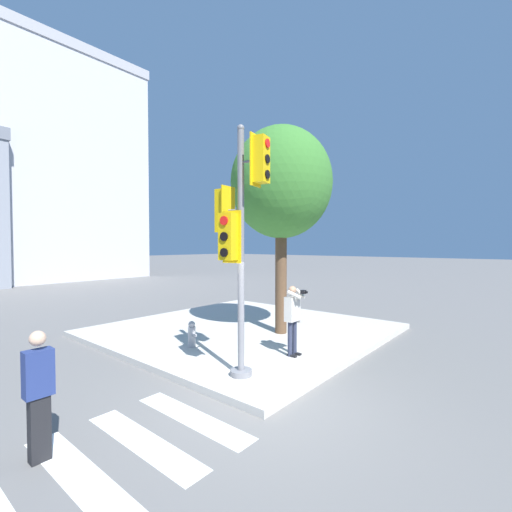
{
  "coord_description": "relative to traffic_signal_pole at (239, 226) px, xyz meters",
  "views": [
    {
      "loc": [
        -4.78,
        -3.89,
        2.83
      ],
      "look_at": [
        1.12,
        1.02,
        2.59
      ],
      "focal_mm": 24.0,
      "sensor_mm": 36.0,
      "label": 1
    }
  ],
  "objects": [
    {
      "name": "ground_plane",
      "position": [
        -0.28,
        -0.78,
        -3.22
      ],
      "size": [
        160.0,
        160.0,
        0.0
      ],
      "primitive_type": "plane",
      "color": "slate"
    },
    {
      "name": "sidewalk_corner",
      "position": [
        3.22,
        2.72,
        -3.14
      ],
      "size": [
        8.0,
        8.0,
        0.15
      ],
      "color": "#BCB7AD",
      "rests_on": "ground_plane"
    },
    {
      "name": "traffic_signal_pole",
      "position": [
        0.0,
        0.0,
        0.0
      ],
      "size": [
        0.9,
        1.24,
        5.11
      ],
      "color": "slate",
      "rests_on": "sidewalk_corner"
    },
    {
      "name": "person_photographer",
      "position": [
        1.86,
        -0.08,
        -2.05
      ],
      "size": [
        0.58,
        0.54,
        1.69
      ],
      "color": "black",
      "rests_on": "sidewalk_corner"
    },
    {
      "name": "pedestrian_distant",
      "position": [
        -3.49,
        0.33,
        -2.3
      ],
      "size": [
        0.34,
        0.2,
        1.72
      ],
      "color": "black",
      "rests_on": "ground_plane"
    },
    {
      "name": "street_tree",
      "position": [
        3.41,
        1.4,
        1.48
      ],
      "size": [
        3.06,
        3.06,
        6.26
      ],
      "color": "brown",
      "rests_on": "sidewalk_corner"
    },
    {
      "name": "fire_hydrant",
      "position": [
        0.73,
        2.36,
        -2.73
      ],
      "size": [
        0.2,
        0.26,
        0.68
      ],
      "color": "#99999E",
      "rests_on": "sidewalk_corner"
    },
    {
      "name": "building_right",
      "position": [
        7.03,
        27.14,
        6.11
      ],
      "size": [
        11.74,
        8.49,
        18.61
      ],
      "color": "#BCBCC1",
      "rests_on": "ground_plane"
    }
  ]
}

